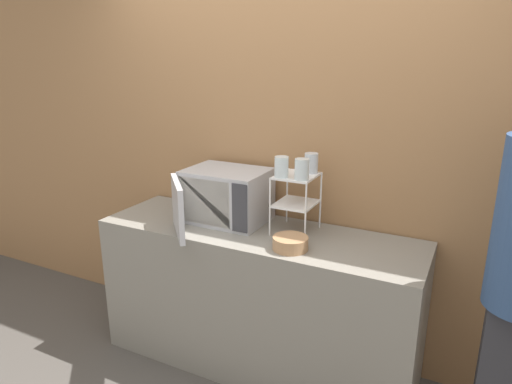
% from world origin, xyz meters
% --- Properties ---
extents(wall_back, '(8.00, 0.06, 2.60)m').
position_xyz_m(wall_back, '(0.00, 0.64, 1.30)').
color(wall_back, '#9E7047').
rests_on(wall_back, ground_plane).
extents(counter, '(1.95, 0.60, 0.91)m').
position_xyz_m(counter, '(0.00, 0.30, 0.45)').
color(counter, gray).
rests_on(counter, ground_plane).
extents(microwave, '(0.52, 0.68, 0.33)m').
position_xyz_m(microwave, '(-0.26, 0.36, 1.07)').
color(microwave, '#ADADB2').
rests_on(microwave, counter).
extents(dish_rack, '(0.23, 0.26, 0.35)m').
position_xyz_m(dish_rack, '(0.20, 0.39, 1.15)').
color(dish_rack, white).
rests_on(dish_rack, counter).
extents(glass_front_left, '(0.08, 0.08, 0.12)m').
position_xyz_m(glass_front_left, '(0.14, 0.31, 1.31)').
color(glass_front_left, silver).
rests_on(glass_front_left, dish_rack).
extents(glass_back_right, '(0.08, 0.08, 0.12)m').
position_xyz_m(glass_back_right, '(0.26, 0.47, 1.31)').
color(glass_back_right, silver).
rests_on(glass_back_right, dish_rack).
extents(glass_front_right, '(0.08, 0.08, 0.12)m').
position_xyz_m(glass_front_right, '(0.27, 0.31, 1.31)').
color(glass_front_right, silver).
rests_on(glass_front_right, dish_rack).
extents(bowl, '(0.19, 0.19, 0.07)m').
position_xyz_m(bowl, '(0.28, 0.14, 0.94)').
color(bowl, '#AD7F56').
rests_on(bowl, counter).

